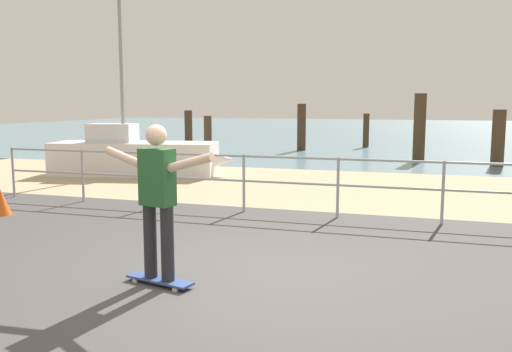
# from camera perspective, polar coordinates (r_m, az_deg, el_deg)

# --- Properties ---
(ground_plane) EXTENTS (24.00, 10.00, 0.04)m
(ground_plane) POSITION_cam_1_polar(r_m,az_deg,el_deg) (5.28, -6.91, -14.08)
(ground_plane) COLOR #474444
(ground_plane) RESTS_ON ground
(beach_strip) EXTENTS (24.00, 6.00, 0.04)m
(beach_strip) POSITION_cam_1_polar(r_m,az_deg,el_deg) (12.77, 8.22, -1.21)
(beach_strip) COLOR tan
(beach_strip) RESTS_ON ground
(sea_surface) EXTENTS (72.00, 50.00, 0.04)m
(sea_surface) POSITION_cam_1_polar(r_m,az_deg,el_deg) (40.55, 14.88, 4.65)
(sea_surface) COLOR slate
(sea_surface) RESTS_ON ground
(railing_fence) EXTENTS (11.82, 0.05, 1.05)m
(railing_fence) POSITION_cam_1_polar(r_m,az_deg,el_deg) (9.42, 3.56, 0.01)
(railing_fence) COLOR #9EA0A5
(railing_fence) RESTS_ON ground
(sailboat) EXTENTS (5.07, 2.27, 5.24)m
(sailboat) POSITION_cam_1_polar(r_m,az_deg,el_deg) (15.07, -12.03, 2.05)
(sailboat) COLOR silver
(sailboat) RESTS_ON ground
(skateboard) EXTENTS (0.82, 0.38, 0.08)m
(skateboard) POSITION_cam_1_polar(r_m,az_deg,el_deg) (6.02, -10.08, -10.70)
(skateboard) COLOR #334C8C
(skateboard) RESTS_ON ground
(skateboarder) EXTENTS (1.43, 0.43, 1.65)m
(skateboarder) POSITION_cam_1_polar(r_m,az_deg,el_deg) (5.80, -10.30, -1.75)
(skateboarder) COLOR #26262B
(skateboarder) RESTS_ON skateboard
(groyne_post_0) EXTENTS (0.33, 0.33, 1.65)m
(groyne_post_0) POSITION_cam_1_polar(r_m,az_deg,el_deg) (23.17, -7.10, 4.81)
(groyne_post_0) COLOR #422D1E
(groyne_post_0) RESTS_ON ground
(groyne_post_1) EXTENTS (0.27, 0.27, 1.51)m
(groyne_post_1) POSITION_cam_1_polar(r_m,az_deg,el_deg) (19.05, -5.08, 4.04)
(groyne_post_1) COLOR #422D1E
(groyne_post_1) RESTS_ON ground
(groyne_post_2) EXTENTS (0.36, 0.36, 1.93)m
(groyne_post_2) POSITION_cam_1_polar(r_m,az_deg,el_deg) (22.42, 4.80, 5.11)
(groyne_post_2) COLOR #422D1E
(groyne_post_2) RESTS_ON ground
(groyne_post_3) EXTENTS (0.27, 0.27, 1.50)m
(groyne_post_3) POSITION_cam_1_polar(r_m,az_deg,el_deg) (24.45, 11.48, 4.69)
(groyne_post_3) COLOR #422D1E
(groyne_post_3) RESTS_ON ground
(groyne_post_4) EXTENTS (0.40, 0.40, 2.27)m
(groyne_post_4) POSITION_cam_1_polar(r_m,az_deg,el_deg) (19.06, 16.79, 4.89)
(groyne_post_4) COLOR #422D1E
(groyne_post_4) RESTS_ON ground
(groyne_post_5) EXTENTS (0.39, 0.39, 1.76)m
(groyne_post_5) POSITION_cam_1_polar(r_m,az_deg,el_deg) (18.28, 24.08, 3.63)
(groyne_post_5) COLOR #422D1E
(groyne_post_5) RESTS_ON ground
(traffic_cone) EXTENTS (0.36, 0.36, 0.50)m
(traffic_cone) POSITION_cam_1_polar(r_m,az_deg,el_deg) (10.43, -25.24, -2.47)
(traffic_cone) COLOR #E55919
(traffic_cone) RESTS_ON ground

